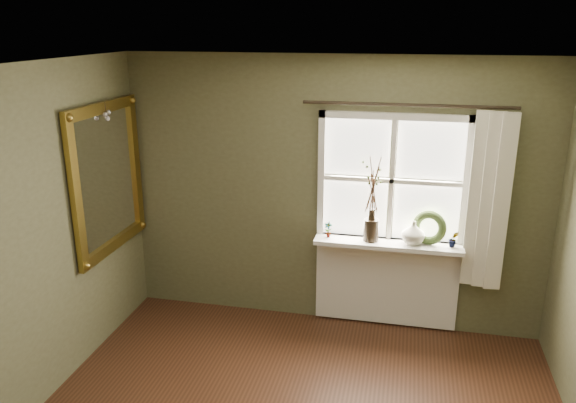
{
  "coord_description": "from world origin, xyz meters",
  "views": [
    {
      "loc": [
        0.68,
        -2.8,
        2.86
      ],
      "look_at": [
        -0.27,
        1.55,
        1.43
      ],
      "focal_mm": 35.0,
      "sensor_mm": 36.0,
      "label": 1
    }
  ],
  "objects_px": {
    "cream_vase": "(413,233)",
    "wreath": "(429,231)",
    "gilt_mirror": "(108,178)",
    "dark_jug": "(371,230)"
  },
  "relations": [
    {
      "from": "wreath",
      "to": "gilt_mirror",
      "type": "bearing_deg",
      "value": -153.38
    },
    {
      "from": "wreath",
      "to": "gilt_mirror",
      "type": "distance_m",
      "value": 2.96
    },
    {
      "from": "cream_vase",
      "to": "gilt_mirror",
      "type": "relative_size",
      "value": 0.16
    },
    {
      "from": "dark_jug",
      "to": "gilt_mirror",
      "type": "distance_m",
      "value": 2.45
    },
    {
      "from": "wreath",
      "to": "dark_jug",
      "type": "bearing_deg",
      "value": -159.31
    },
    {
      "from": "gilt_mirror",
      "to": "dark_jug",
      "type": "bearing_deg",
      "value": 11.61
    },
    {
      "from": "cream_vase",
      "to": "gilt_mirror",
      "type": "xyz_separation_m",
      "value": [
        -2.74,
        -0.48,
        0.49
      ]
    },
    {
      "from": "cream_vase",
      "to": "wreath",
      "type": "height_order",
      "value": "wreath"
    },
    {
      "from": "cream_vase",
      "to": "dark_jug",
      "type": "bearing_deg",
      "value": 180.0
    },
    {
      "from": "cream_vase",
      "to": "wreath",
      "type": "xyz_separation_m",
      "value": [
        0.14,
        0.04,
        0.01
      ]
    }
  ]
}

